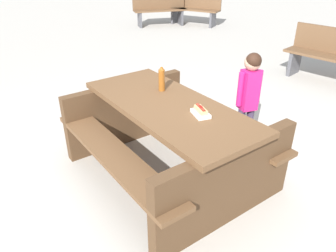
{
  "coord_description": "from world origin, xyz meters",
  "views": [
    {
      "loc": [
        2.33,
        -1.18,
        1.95
      ],
      "look_at": [
        0.0,
        0.0,
        0.52
      ],
      "focal_mm": 34.85,
      "sensor_mm": 36.0,
      "label": 1
    }
  ],
  "objects_px": {
    "hotdog_tray": "(201,112)",
    "park_bench_mid": "(194,8)",
    "park_bench_near": "(334,55)",
    "park_bench_far": "(160,9)",
    "picnic_table": "(168,134)",
    "child_in_coat": "(249,90)",
    "soda_bottle": "(162,78)"
  },
  "relations": [
    {
      "from": "picnic_table",
      "to": "hotdog_tray",
      "type": "height_order",
      "value": "hotdog_tray"
    },
    {
      "from": "hotdog_tray",
      "to": "picnic_table",
      "type": "bearing_deg",
      "value": -157.46
    },
    {
      "from": "park_bench_far",
      "to": "soda_bottle",
      "type": "bearing_deg",
      "value": -25.33
    },
    {
      "from": "picnic_table",
      "to": "park_bench_far",
      "type": "distance_m",
      "value": 7.06
    },
    {
      "from": "child_in_coat",
      "to": "park_bench_far",
      "type": "distance_m",
      "value": 6.69
    },
    {
      "from": "child_in_coat",
      "to": "park_bench_far",
      "type": "xyz_separation_m",
      "value": [
        -6.37,
        2.04,
        -0.24
      ]
    },
    {
      "from": "park_bench_near",
      "to": "park_bench_far",
      "type": "height_order",
      "value": "same"
    },
    {
      "from": "park_bench_near",
      "to": "park_bench_far",
      "type": "bearing_deg",
      "value": -174.31
    },
    {
      "from": "picnic_table",
      "to": "child_in_coat",
      "type": "distance_m",
      "value": 0.97
    },
    {
      "from": "park_bench_mid",
      "to": "picnic_table",
      "type": "bearing_deg",
      "value": -32.82
    },
    {
      "from": "hotdog_tray",
      "to": "park_bench_far",
      "type": "distance_m",
      "value": 7.31
    },
    {
      "from": "park_bench_near",
      "to": "hotdog_tray",
      "type": "bearing_deg",
      "value": -68.09
    },
    {
      "from": "picnic_table",
      "to": "soda_bottle",
      "type": "distance_m",
      "value": 0.53
    },
    {
      "from": "child_in_coat",
      "to": "park_bench_far",
      "type": "bearing_deg",
      "value": 162.27
    },
    {
      "from": "hotdog_tray",
      "to": "child_in_coat",
      "type": "xyz_separation_m",
      "value": [
        -0.36,
        0.8,
        -0.09
      ]
    },
    {
      "from": "hotdog_tray",
      "to": "park_bench_near",
      "type": "xyz_separation_m",
      "value": [
        -1.36,
        3.37,
        -0.33
      ]
    },
    {
      "from": "picnic_table",
      "to": "park_bench_near",
      "type": "relative_size",
      "value": 1.29
    },
    {
      "from": "hotdog_tray",
      "to": "soda_bottle",
      "type": "bearing_deg",
      "value": -175.28
    },
    {
      "from": "picnic_table",
      "to": "park_bench_near",
      "type": "bearing_deg",
      "value": 106.41
    },
    {
      "from": "hotdog_tray",
      "to": "child_in_coat",
      "type": "distance_m",
      "value": 0.88
    },
    {
      "from": "hotdog_tray",
      "to": "park_bench_mid",
      "type": "bearing_deg",
      "value": 149.41
    },
    {
      "from": "soda_bottle",
      "to": "hotdog_tray",
      "type": "xyz_separation_m",
      "value": [
        0.62,
        0.05,
        -0.09
      ]
    },
    {
      "from": "park_bench_mid",
      "to": "park_bench_far",
      "type": "distance_m",
      "value": 0.99
    },
    {
      "from": "picnic_table",
      "to": "soda_bottle",
      "type": "relative_size",
      "value": 7.61
    },
    {
      "from": "child_in_coat",
      "to": "park_bench_near",
      "type": "relative_size",
      "value": 0.69
    },
    {
      "from": "picnic_table",
      "to": "hotdog_tray",
      "type": "distance_m",
      "value": 0.49
    },
    {
      "from": "park_bench_far",
      "to": "picnic_table",
      "type": "bearing_deg",
      "value": -24.91
    },
    {
      "from": "soda_bottle",
      "to": "child_in_coat",
      "type": "distance_m",
      "value": 0.91
    },
    {
      "from": "picnic_table",
      "to": "park_bench_mid",
      "type": "relative_size",
      "value": 1.37
    },
    {
      "from": "picnic_table",
      "to": "park_bench_mid",
      "type": "height_order",
      "value": "park_bench_mid"
    },
    {
      "from": "park_bench_far",
      "to": "park_bench_mid",
      "type": "bearing_deg",
      "value": 69.41
    },
    {
      "from": "hotdog_tray",
      "to": "park_bench_far",
      "type": "bearing_deg",
      "value": 157.12
    }
  ]
}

